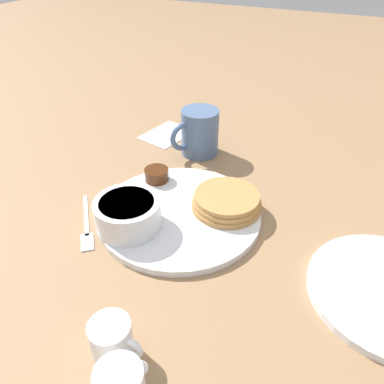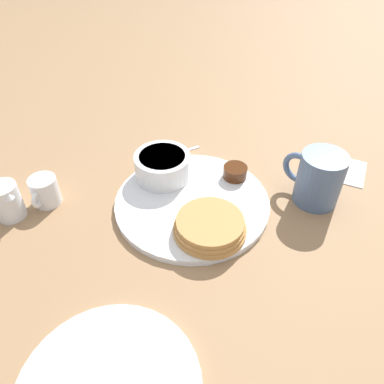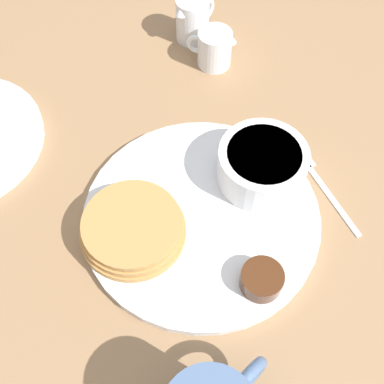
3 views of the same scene
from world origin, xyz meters
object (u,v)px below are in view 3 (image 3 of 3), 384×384
at_px(plate, 201,216).
at_px(bowl, 262,164).
at_px(creamer_pitcher_far, 193,19).
at_px(fork, 316,177).
at_px(creamer_pitcher_near, 214,48).

xyz_separation_m(plate, bowl, (-0.07, 0.06, 0.03)).
height_order(plate, creamer_pitcher_far, creamer_pitcher_far).
height_order(plate, fork, plate).
bearing_deg(creamer_pitcher_near, creamer_pitcher_far, -136.43).
bearing_deg(bowl, creamer_pitcher_far, -148.00).
distance_m(bowl, creamer_pitcher_far, 0.28).
bearing_deg(creamer_pitcher_far, bowl, 32.00).
height_order(creamer_pitcher_far, fork, creamer_pitcher_far).
xyz_separation_m(plate, fork, (-0.09, 0.13, -0.00)).
bearing_deg(creamer_pitcher_far, plate, 16.72).
xyz_separation_m(plate, creamer_pitcher_far, (-0.31, -0.09, 0.03)).
distance_m(creamer_pitcher_far, fork, 0.31).
bearing_deg(plate, bowl, 140.98).
relative_size(creamer_pitcher_near, creamer_pitcher_far, 1.04).
bearing_deg(creamer_pitcher_near, bowl, 28.63).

